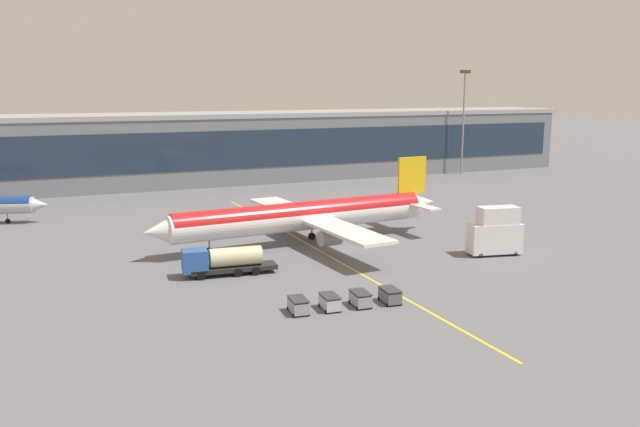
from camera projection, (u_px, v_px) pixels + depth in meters
ground_plane at (343, 250)px, 85.92m from camera, size 700.00×700.00×0.00m
apron_lead_in_line at (317, 249)px, 86.60m from camera, size 1.19×80.00×0.01m
terminal_building at (231, 147)px, 149.01m from camera, size 175.11×19.49×15.61m
main_airliner at (305, 216)px, 88.97m from camera, size 44.23×35.27×11.16m
fuel_tanker at (223, 260)px, 74.32m from camera, size 10.99×3.55×3.25m
catering_lift at (496, 232)px, 83.14m from camera, size 7.17×3.83×6.30m
baggage_cart_0 at (298, 305)px, 61.96m from camera, size 1.83×2.77×1.48m
baggage_cart_1 at (330, 302)px, 62.95m from camera, size 1.83×2.77×1.48m
baggage_cart_2 at (360, 299)px, 63.94m from camera, size 1.83×2.77×1.48m
baggage_cart_3 at (390, 295)px, 64.93m from camera, size 1.83×2.77×1.48m
apron_light_mast_0 at (464, 115)px, 158.56m from camera, size 2.80×0.50×25.37m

